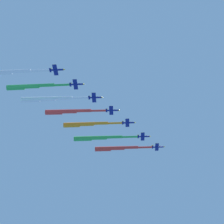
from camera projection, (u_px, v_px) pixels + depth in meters
name	position (u px, v px, depth m)	size (l,w,h in m)	color
jet_lead	(117.00, 148.00, 271.17)	(52.78, 14.27, 3.73)	navy
jet_port_inner	(98.00, 138.00, 262.75)	(56.41, 14.75, 3.77)	navy
jet_starboard_inner	(86.00, 124.00, 256.03)	(51.68, 14.05, 3.71)	navy
jet_port_mid	(69.00, 112.00, 247.59)	(51.73, 13.43, 3.71)	navy
jet_starboard_mid	(47.00, 99.00, 239.27)	(54.85, 13.98, 3.77)	navy
jet_port_outer	(31.00, 86.00, 230.85)	(50.44, 14.26, 3.70)	navy
jet_starboard_outer	(1.00, 73.00, 222.51)	(58.12, 15.84, 3.68)	navy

